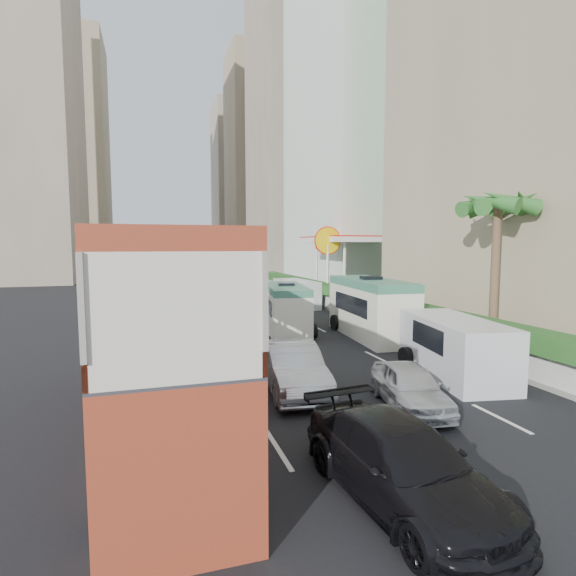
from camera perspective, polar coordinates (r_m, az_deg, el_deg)
name	(u,v)px	position (r m, az deg, el deg)	size (l,w,h in m)	color
ground_plane	(375,405)	(14.18, 10.98, -14.34)	(200.00, 200.00, 0.00)	black
double_decker_bus	(166,333)	(11.95, -15.20, -5.58)	(2.50, 11.00, 5.06)	#A13C23
car_silver_lane_a	(292,391)	(15.14, 0.56, -12.92)	(1.66, 4.75, 1.57)	silver
car_silver_lane_b	(409,408)	(14.16, 15.15, -14.45)	(1.54, 3.82, 1.30)	silver
car_black	(400,501)	(9.56, 14.05, -24.74)	(2.06, 5.06, 1.47)	black
van_asset	(282,323)	(27.45, -0.80, -4.53)	(2.36, 5.11, 1.42)	silver
minibus_near	(286,309)	(24.56, -0.25, -2.68)	(1.94, 5.82, 2.58)	silver
minibus_far	(371,308)	(23.73, 10.44, -2.54)	(2.26, 6.78, 3.00)	silver
panel_van_near	(454,347)	(17.58, 20.37, -7.09)	(2.11, 5.28, 2.11)	silver
panel_van_far	(296,294)	(34.74, 1.04, -0.71)	(2.05, 5.11, 2.05)	silver
sidewalk	(331,298)	(40.09, 5.48, -1.24)	(6.00, 120.00, 0.18)	#99968C
kerb_wall	(357,309)	(28.92, 8.76, -2.71)	(0.30, 44.00, 1.00)	silver
hedge	(357,296)	(28.82, 8.79, -1.04)	(1.10, 44.00, 0.70)	#2D6626
palm_tree	(495,278)	(21.21, 24.77, 1.20)	(0.36, 0.36, 6.40)	brown
shell_station	(351,269)	(38.44, 8.04, 2.42)	(6.50, 8.00, 5.50)	silver
tower_stripe	(379,19)	(57.19, 11.42, 30.46)	(16.00, 18.00, 58.00)	white
tower_mid	(305,118)	(76.58, 2.14, 20.82)	(16.00, 16.00, 50.00)	tan
tower_far_a	(262,163)	(98.12, -3.26, 15.61)	(14.00, 14.00, 44.00)	tan
tower_far_b	(242,185)	(119.04, -5.87, 12.83)	(14.00, 14.00, 40.00)	tan
tower_left_b	(65,154)	(104.52, -26.47, 14.99)	(16.00, 16.00, 46.00)	tan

